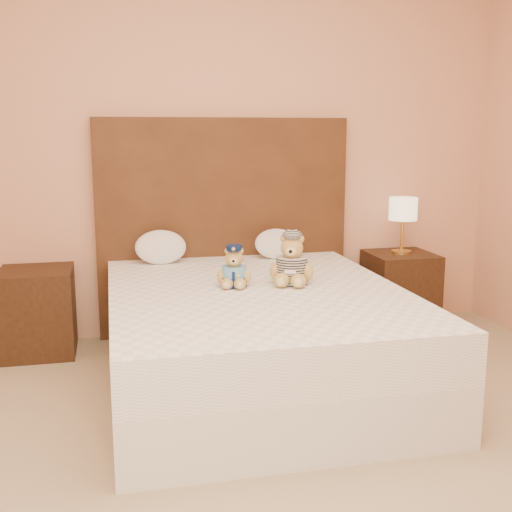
{
  "coord_description": "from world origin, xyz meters",
  "views": [
    {
      "loc": [
        -0.78,
        -2.16,
        1.4
      ],
      "look_at": [
        0.05,
        1.45,
        0.69
      ],
      "focal_mm": 45.0,
      "sensor_mm": 36.0,
      "label": 1
    }
  ],
  "objects": [
    {
      "name": "teddy_police",
      "position": [
        -0.11,
        1.28,
        0.67
      ],
      "size": [
        0.24,
        0.24,
        0.23
      ],
      "primitive_type": null,
      "rotation": [
        0.0,
        0.0,
        -0.26
      ],
      "color": "#B18445",
      "rests_on": "bed"
    },
    {
      "name": "nightstand_left",
      "position": [
        -1.25,
        2.0,
        0.28
      ],
      "size": [
        0.45,
        0.45,
        0.55
      ],
      "primitive_type": "cube",
      "color": "#352011",
      "rests_on": "ground"
    },
    {
      "name": "headboard",
      "position": [
        0.0,
        2.21,
        0.75
      ],
      "size": [
        1.75,
        0.08,
        1.5
      ],
      "primitive_type": "cube",
      "color": "#4F2D17",
      "rests_on": "ground"
    },
    {
      "name": "room_walls",
      "position": [
        0.0,
        0.46,
        1.81
      ],
      "size": [
        4.04,
        4.52,
        2.72
      ],
      "color": "tan",
      "rests_on": "ground"
    },
    {
      "name": "bed",
      "position": [
        0.0,
        1.2,
        0.28
      ],
      "size": [
        1.6,
        2.0,
        0.55
      ],
      "color": "white",
      "rests_on": "ground"
    },
    {
      "name": "lamp",
      "position": [
        1.25,
        2.0,
        0.85
      ],
      "size": [
        0.2,
        0.2,
        0.4
      ],
      "color": "gold",
      "rests_on": "nightstand_right"
    },
    {
      "name": "pillow_right",
      "position": [
        0.34,
        2.03,
        0.66
      ],
      "size": [
        0.31,
        0.2,
        0.22
      ],
      "primitive_type": "ellipsoid",
      "color": "white",
      "rests_on": "bed"
    },
    {
      "name": "ground",
      "position": [
        0.0,
        0.0,
        0.0
      ],
      "size": [
        4.0,
        4.5,
        0.0
      ],
      "primitive_type": "cube",
      "color": "tan",
      "rests_on": "ground"
    },
    {
      "name": "pillow_left",
      "position": [
        -0.46,
        2.03,
        0.67
      ],
      "size": [
        0.34,
        0.22,
        0.24
      ],
      "primitive_type": "ellipsoid",
      "color": "white",
      "rests_on": "bed"
    },
    {
      "name": "nightstand_right",
      "position": [
        1.25,
        2.0,
        0.28
      ],
      "size": [
        0.45,
        0.45,
        0.55
      ],
      "primitive_type": "cube",
      "color": "#352011",
      "rests_on": "ground"
    },
    {
      "name": "teddy_prisoner",
      "position": [
        0.22,
        1.26,
        0.7
      ],
      "size": [
        0.33,
        0.33,
        0.29
      ],
      "primitive_type": null,
      "rotation": [
        0.0,
        0.0,
        -0.38
      ],
      "color": "#B18445",
      "rests_on": "bed"
    }
  ]
}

